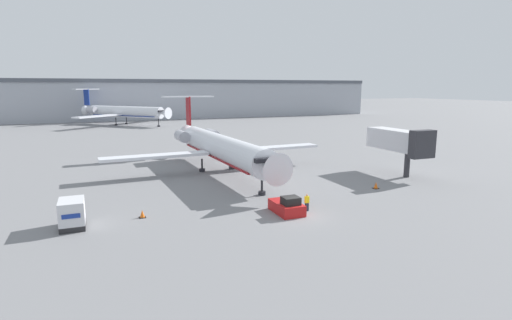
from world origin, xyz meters
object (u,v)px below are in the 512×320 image
Objects in this scene: luggage_cart at (72,214)px; traffic_cone_right at (376,185)px; pushback_tug at (287,206)px; traffic_cone_left at (142,214)px; jet_bridge at (400,141)px; airplane_main at (219,147)px; airplane_parked_far_left at (123,112)px; worker_near_tug at (307,202)px.

traffic_cone_right is at bearing 1.86° from luggage_cart.
pushback_tug reaches higher than traffic_cone_left.
jet_bridge is at bearing 33.41° from traffic_cone_right.
airplane_parked_far_left is (-6.94, 76.25, 0.58)m from airplane_main.
traffic_cone_left is (-14.27, 3.76, -0.51)m from worker_near_tug.
airplane_parked_far_left reaches higher than jet_bridge.
worker_near_tug is 14.77m from traffic_cone_left.
airplane_main is 20.20× the size of worker_near_tug.
traffic_cone_left is 0.93× the size of traffic_cone_right.
jet_bridge is (18.73, 9.23, 3.59)m from worker_near_tug.
jet_bridge is at bearing 9.41° from traffic_cone_left.
luggage_cart is at bearing 170.01° from pushback_tug.
airplane_main is 76.57m from airplane_parked_far_left.
pushback_tug is 5.34× the size of traffic_cone_left.
traffic_cone_right is at bearing -146.59° from jet_bridge.
worker_near_tug is (2.31, -19.78, -2.57)m from airplane_main.
airplane_main is 20.82m from traffic_cone_right.
jet_bridge is at bearing -26.64° from airplane_main.
traffic_cone_left is (-12.30, 3.59, -0.29)m from pushback_tug.
traffic_cone_right is (25.56, 0.56, 0.03)m from traffic_cone_left.
traffic_cone_right is 0.03× the size of airplane_parked_far_left.
pushback_tug is (0.33, -19.61, -2.79)m from airplane_main.
luggage_cart is at bearing -136.72° from airplane_main.
airplane_parked_far_left is at bearing 83.51° from luggage_cart.
airplane_parked_far_left is at bearing 102.62° from traffic_cone_right.
worker_near_tug is 96.53m from airplane_parked_far_left.
traffic_cone_left is 25.57m from traffic_cone_right.
jet_bridge is (21.04, -10.55, 1.03)m from airplane_main.
airplane_main is 43.93× the size of traffic_cone_right.
pushback_tug is at bearing -85.66° from airplane_parked_far_left.
traffic_cone_left is at bearing -93.12° from airplane_parked_far_left.
worker_near_tug is 21.19m from jet_bridge.
airplane_main is at bearing 43.28° from luggage_cart.
traffic_cone_right is (11.29, 4.32, -0.49)m from worker_near_tug.
airplane_main is at bearing 153.36° from jet_bridge.
pushback_tug is at bearing 175.16° from worker_near_tug.
worker_near_tug is at bearing -9.48° from luggage_cart.
airplane_main is 8.84× the size of pushback_tug.
jet_bridge is (7.44, 4.91, 4.08)m from traffic_cone_right.
airplane_main reaches higher than worker_near_tug.
traffic_cone_left is at bearing -178.74° from traffic_cone_right.
jet_bridge is at bearing 8.73° from luggage_cart.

